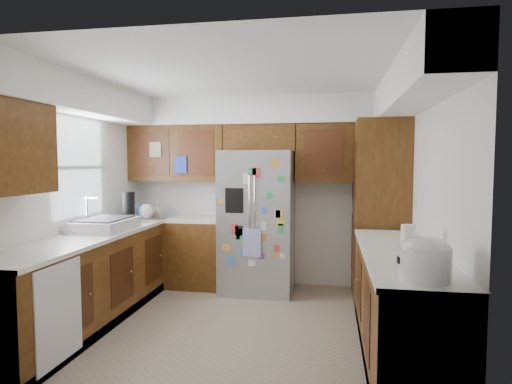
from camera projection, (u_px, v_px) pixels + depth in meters
floor at (238, 325)px, 4.35m from camera, size 3.60×3.60×0.00m
room_shell at (235, 147)px, 4.60m from camera, size 3.64×3.24×2.52m
left_counter_run at (114, 277)px, 4.58m from camera, size 1.36×3.20×0.92m
right_counter_run at (400, 310)px, 3.59m from camera, size 0.63×2.25×0.92m
pantry at (379, 211)px, 5.14m from camera, size 0.60×0.90×2.15m
fridge at (258, 222)px, 5.47m from camera, size 0.90×0.79×1.80m
bridge_cabinet at (261, 138)px, 5.61m from camera, size 0.96×0.34×0.35m
fridge_top_items at (255, 114)px, 5.57m from camera, size 0.61×0.32×0.30m
sink_assembly at (104, 224)px, 4.63m from camera, size 0.52×0.70×0.37m
left_counter_clutter at (136, 211)px, 5.38m from camera, size 0.39×0.84×0.38m
rice_cooker at (425, 258)px, 2.66m from camera, size 0.32×0.31×0.28m
paper_towel at (407, 239)px, 3.43m from camera, size 0.11×0.11×0.24m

